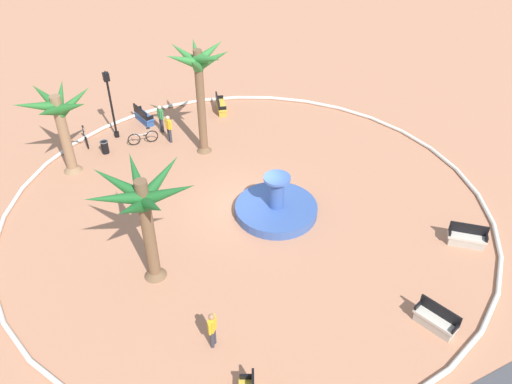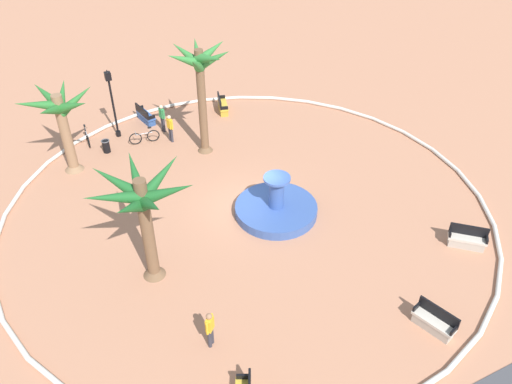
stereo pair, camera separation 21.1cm
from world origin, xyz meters
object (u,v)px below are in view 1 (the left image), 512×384
bench_north (467,238)px  bicycle_by_lamppost (86,138)px  palm_tree_by_curb (199,74)px  lamppost (110,99)px  bench_east (221,106)px  bench_southwest (144,117)px  bench_southeast (435,321)px  bicycle_red_frame (143,137)px  palm_tree_near_fountain (143,205)px  person_cyclist_helmet (161,117)px  person_pedestrian_stroll (212,328)px  trash_bin (105,147)px  fountain (276,208)px  person_cyclist_photo (169,127)px  palm_tree_mid_plaza (59,116)px

bench_north → bicycle_by_lamppost: bearing=-50.9°
palm_tree_by_curb → lamppost: size_ratio=1.49×
bench_east → bench_southwest: size_ratio=1.01×
bench_southeast → bench_southwest: 20.17m
bench_north → lamppost: size_ratio=0.37×
bench_north → bicycle_by_lamppost: (12.90, -15.86, 0.04)m
lamppost → bicycle_by_lamppost: (1.73, -0.02, -2.00)m
lamppost → bicycle_red_frame: size_ratio=2.37×
palm_tree_near_fountain → person_cyclist_helmet: (-3.99, -10.93, -2.74)m
bench_north → person_pedestrian_stroll: bearing=-0.6°
palm_tree_by_curb → bench_southwest: (2.03, -4.60, -4.20)m
trash_bin → palm_tree_near_fountain: bearing=87.3°
bicycle_red_frame → person_cyclist_helmet: size_ratio=1.02×
fountain → palm_tree_by_curb: palm_tree_by_curb is taller
palm_tree_near_fountain → bicycle_red_frame: palm_tree_near_fountain is taller
palm_tree_by_curb → bench_southeast: bearing=101.0°
bicycle_by_lamppost → bench_east: bearing=-179.6°
bench_southwest → bicycle_by_lamppost: 3.74m
fountain → bench_north: fountain is taller
bicycle_red_frame → palm_tree_by_curb: bearing=140.7°
bicycle_by_lamppost → fountain: bearing=122.6°
bench_east → bench_southeast: bearing=90.9°
bench_southeast → person_cyclist_helmet: bearing=-76.5°
palm_tree_near_fountain → bench_southwest: 13.33m
palm_tree_near_fountain → person_cyclist_helmet: bearing=-110.1°
person_cyclist_photo → bench_southwest: bearing=-77.0°
person_cyclist_photo → fountain: bearing=105.4°
bench_southeast → bicycle_by_lamppost: bench_southeast is taller
lamppost → bench_east: bearing=-179.2°
palm_tree_by_curb → person_cyclist_photo: palm_tree_by_curb is taller
palm_tree_near_fountain → bench_east: (-8.05, -11.63, -3.33)m
palm_tree_by_curb → bench_southwest: 6.55m
bench_southeast → person_pedestrian_stroll: person_pedestrian_stroll is taller
bicycle_by_lamppost → person_pedestrian_stroll: 15.78m
fountain → person_pedestrian_stroll: 7.78m
palm_tree_by_curb → person_cyclist_photo: 4.27m
bench_southeast → lamppost: (6.86, -18.65, 2.04)m
palm_tree_near_fountain → bench_north: bearing=161.3°
trash_bin → person_pedestrian_stroll: person_pedestrian_stroll is taller
palm_tree_near_fountain → palm_tree_by_curb: 9.59m
lamppost → person_cyclist_helmet: 2.96m
palm_tree_by_curb → trash_bin: bearing=-24.7°
palm_tree_mid_plaza → person_cyclist_helmet: 6.15m
bench_southeast → fountain: bearing=-76.6°
bench_southwest → bicycle_red_frame: size_ratio=0.97×
fountain → palm_tree_mid_plaza: (7.79, -7.91, 2.89)m
bench_north → person_pedestrian_stroll: person_pedestrian_stroll is taller
bench_southeast → person_cyclist_photo: (4.30, -16.74, 0.58)m
palm_tree_mid_plaza → bench_southeast: size_ratio=2.71×
palm_tree_near_fountain → person_cyclist_photo: 10.81m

